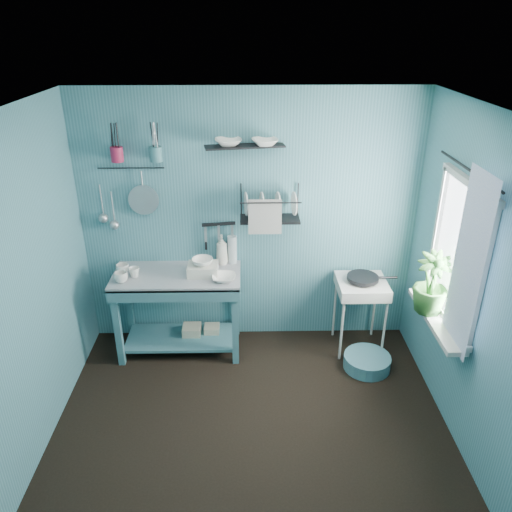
{
  "coord_description": "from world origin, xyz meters",
  "views": [
    {
      "loc": [
        -0.03,
        -2.94,
        3.01
      ],
      "look_at": [
        0.05,
        0.85,
        1.2
      ],
      "focal_mm": 35.0,
      "sensor_mm": 36.0,
      "label": 1
    }
  ],
  "objects_px": {
    "wash_tub": "(203,269)",
    "storage_tin_large": "(192,335)",
    "utensil_cup_teal": "(156,154)",
    "colander": "(144,200)",
    "mug_mid": "(134,272)",
    "utensil_cup_magenta": "(117,154)",
    "storage_tin_small": "(212,334)",
    "mug_right": "(123,269)",
    "floor_basin": "(367,362)",
    "hotplate_stand": "(359,315)",
    "mug_left": "(121,277)",
    "frying_pan": "(363,278)",
    "dish_rack": "(270,204)",
    "water_bottle": "(232,250)",
    "work_counter": "(180,312)",
    "soap_bottle": "(222,250)",
    "potted_plant": "(432,283)"
  },
  "relations": [
    {
      "from": "mug_mid",
      "to": "storage_tin_large",
      "type": "bearing_deg",
      "value": 12.91
    },
    {
      "from": "wash_tub",
      "to": "hotplate_stand",
      "type": "height_order",
      "value": "wash_tub"
    },
    {
      "from": "hotplate_stand",
      "to": "potted_plant",
      "type": "xyz_separation_m",
      "value": [
        0.38,
        -0.67,
        0.72
      ]
    },
    {
      "from": "water_bottle",
      "to": "potted_plant",
      "type": "bearing_deg",
      "value": -29.07
    },
    {
      "from": "colander",
      "to": "utensil_cup_magenta",
      "type": "bearing_deg",
      "value": -170.86
    },
    {
      "from": "utensil_cup_magenta",
      "to": "utensil_cup_teal",
      "type": "bearing_deg",
      "value": 0.0
    },
    {
      "from": "storage_tin_large",
      "to": "storage_tin_small",
      "type": "distance_m",
      "value": 0.2
    },
    {
      "from": "wash_tub",
      "to": "colander",
      "type": "relative_size",
      "value": 1.0
    },
    {
      "from": "colander",
      "to": "storage_tin_large",
      "type": "bearing_deg",
      "value": -23.84
    },
    {
      "from": "mug_mid",
      "to": "utensil_cup_magenta",
      "type": "distance_m",
      "value": 1.07
    },
    {
      "from": "water_bottle",
      "to": "storage_tin_small",
      "type": "bearing_deg",
      "value": -147.53
    },
    {
      "from": "hotplate_stand",
      "to": "storage_tin_large",
      "type": "xyz_separation_m",
      "value": [
        -1.66,
        0.06,
        -0.26
      ]
    },
    {
      "from": "wash_tub",
      "to": "storage_tin_small",
      "type": "bearing_deg",
      "value": 63.43
    },
    {
      "from": "soap_bottle",
      "to": "frying_pan",
      "type": "distance_m",
      "value": 1.37
    },
    {
      "from": "dish_rack",
      "to": "utensil_cup_teal",
      "type": "relative_size",
      "value": 4.23
    },
    {
      "from": "colander",
      "to": "soap_bottle",
      "type": "bearing_deg",
      "value": -1.71
    },
    {
      "from": "dish_rack",
      "to": "floor_basin",
      "type": "bearing_deg",
      "value": -29.72
    },
    {
      "from": "water_bottle",
      "to": "storage_tin_small",
      "type": "relative_size",
      "value": 1.4
    },
    {
      "from": "mug_right",
      "to": "storage_tin_small",
      "type": "bearing_deg",
      "value": 5.71
    },
    {
      "from": "utensil_cup_teal",
      "to": "mug_mid",
      "type": "bearing_deg",
      "value": -134.8
    },
    {
      "from": "frying_pan",
      "to": "utensil_cup_magenta",
      "type": "distance_m",
      "value": 2.52
    },
    {
      "from": "mug_mid",
      "to": "dish_rack",
      "type": "relative_size",
      "value": 0.18
    },
    {
      "from": "frying_pan",
      "to": "colander",
      "type": "height_order",
      "value": "colander"
    },
    {
      "from": "utensil_cup_teal",
      "to": "utensil_cup_magenta",
      "type": "bearing_deg",
      "value": 180.0
    },
    {
      "from": "mug_left",
      "to": "floor_basin",
      "type": "height_order",
      "value": "mug_left"
    },
    {
      "from": "mug_mid",
      "to": "utensil_cup_teal",
      "type": "height_order",
      "value": "utensil_cup_teal"
    },
    {
      "from": "wash_tub",
      "to": "storage_tin_large",
      "type": "relative_size",
      "value": 1.27
    },
    {
      "from": "wash_tub",
      "to": "soap_bottle",
      "type": "distance_m",
      "value": 0.3
    },
    {
      "from": "frying_pan",
      "to": "storage_tin_small",
      "type": "height_order",
      "value": "frying_pan"
    },
    {
      "from": "mug_right",
      "to": "colander",
      "type": "height_order",
      "value": "colander"
    },
    {
      "from": "mug_left",
      "to": "water_bottle",
      "type": "relative_size",
      "value": 0.44
    },
    {
      "from": "utensil_cup_teal",
      "to": "floor_basin",
      "type": "bearing_deg",
      "value": -15.85
    },
    {
      "from": "utensil_cup_magenta",
      "to": "work_counter",
      "type": "bearing_deg",
      "value": -21.97
    },
    {
      "from": "work_counter",
      "to": "soap_bottle",
      "type": "bearing_deg",
      "value": 21.29
    },
    {
      "from": "frying_pan",
      "to": "utensil_cup_teal",
      "type": "relative_size",
      "value": 2.31
    },
    {
      "from": "frying_pan",
      "to": "hotplate_stand",
      "type": "bearing_deg",
      "value": 0.0
    },
    {
      "from": "wash_tub",
      "to": "utensil_cup_teal",
      "type": "relative_size",
      "value": 2.15
    },
    {
      "from": "dish_rack",
      "to": "potted_plant",
      "type": "height_order",
      "value": "dish_rack"
    },
    {
      "from": "mug_left",
      "to": "utensil_cup_magenta",
      "type": "relative_size",
      "value": 0.95
    },
    {
      "from": "utensil_cup_teal",
      "to": "colander",
      "type": "distance_m",
      "value": 0.46
    },
    {
      "from": "mug_left",
      "to": "storage_tin_small",
      "type": "bearing_deg",
      "value": 17.1
    },
    {
      "from": "utensil_cup_magenta",
      "to": "mug_right",
      "type": "bearing_deg",
      "value": -97.82
    },
    {
      "from": "mug_left",
      "to": "colander",
      "type": "relative_size",
      "value": 0.44
    },
    {
      "from": "frying_pan",
      "to": "work_counter",
      "type": "bearing_deg",
      "value": 179.68
    },
    {
      "from": "wash_tub",
      "to": "utensil_cup_magenta",
      "type": "xyz_separation_m",
      "value": [
        -0.72,
        0.21,
        1.04
      ]
    },
    {
      "from": "floor_basin",
      "to": "storage_tin_large",
      "type": "bearing_deg",
      "value": 166.54
    },
    {
      "from": "mug_left",
      "to": "frying_pan",
      "type": "distance_m",
      "value": 2.25
    },
    {
      "from": "wash_tub",
      "to": "colander",
      "type": "height_order",
      "value": "colander"
    },
    {
      "from": "storage_tin_small",
      "to": "dish_rack",
      "type": "bearing_deg",
      "value": 6.04
    },
    {
      "from": "work_counter",
      "to": "utensil_cup_teal",
      "type": "distance_m",
      "value": 1.53
    }
  ]
}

